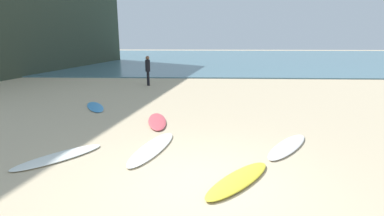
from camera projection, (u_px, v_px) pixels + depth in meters
ground_plane at (203, 185)px, 5.54m from camera, size 120.00×120.00×0.00m
ocean_water at (204, 58)px, 39.07m from camera, size 120.00×40.00×0.08m
surfboard_0 at (152, 148)px, 7.29m from camera, size 1.18×2.52×0.07m
surfboard_1 at (95, 107)px, 11.59m from camera, size 1.44×1.99×0.07m
surfboard_2 at (288, 146)px, 7.41m from camera, size 1.70×2.12×0.07m
surfboard_3 at (239, 180)px, 5.66m from camera, size 1.69×1.93×0.09m
surfboard_4 at (59, 157)px, 6.77m from camera, size 1.82×1.97×0.07m
surfboard_5 at (157, 121)px, 9.58m from camera, size 0.96×2.11×0.09m
beachgoer_near at (148, 69)px, 16.70m from camera, size 0.35×0.35×1.72m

